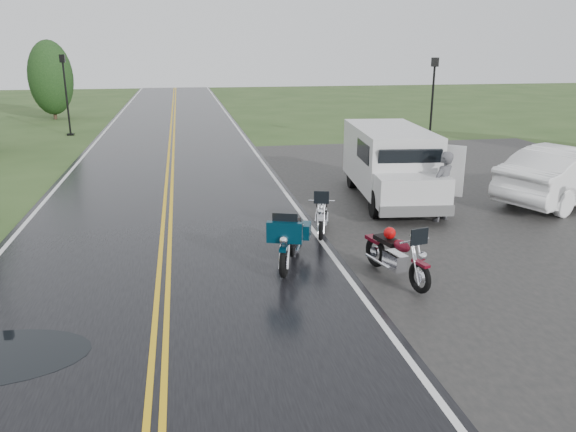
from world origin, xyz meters
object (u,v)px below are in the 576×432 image
Objects in this scene: motorcycle_silver at (321,219)px; sedan_white at (571,176)px; motorcycle_red at (421,265)px; motorcycle_teal at (284,249)px; van_white at (377,179)px; lamp_post_far_left at (66,95)px; person_at_van at (443,188)px; lamp_post_far_right at (432,104)px.

motorcycle_silver is 8.68m from sedan_white.
motorcycle_teal is (-2.45, 1.24, 0.05)m from motorcycle_red.
van_white is 21.38m from lamp_post_far_left.
motorcycle_silver is at bearing 77.73° from motorcycle_teal.
lamp_post_far_left is (-7.98, 21.96, 1.49)m from motorcycle_teal.
sedan_white is (6.39, 0.41, -0.27)m from van_white.
motorcycle_silver is at bearing -64.85° from lamp_post_far_left.
motorcycle_silver is 1.06× the size of person_at_van.
motorcycle_teal is 5.96m from person_at_van.
lamp_post_far_right is at bearing 65.03° from van_white.
lamp_post_far_left is (-9.30, 19.80, 1.57)m from motorcycle_silver.
van_white reaches higher than motorcycle_silver.
sedan_white is at bearing 161.35° from person_at_van.
van_white is 3.01× the size of person_at_van.
motorcycle_red is 16.85m from lamp_post_far_right.
lamp_post_far_right is at bearing 51.42° from motorcycle_red.
person_at_van is 22.82m from lamp_post_far_left.
person_at_van is at bearing 31.45° from motorcycle_silver.
motorcycle_red is at bearing -56.30° from motorcycle_silver.
lamp_post_far_left is 19.22m from lamp_post_far_right.
lamp_post_far_left reaches higher than motorcycle_silver.
motorcycle_red is 0.50× the size of lamp_post_far_right.
lamp_post_far_left reaches higher than van_white.
person_at_van is (3.69, 1.07, 0.36)m from motorcycle_silver.
motorcycle_silver is 3.86m from person_at_van.
sedan_white is (8.41, 2.11, 0.28)m from motorcycle_silver.
van_white is 1.79m from person_at_van.
person_at_van reaches higher than sedan_white.
van_white is 6.41m from sedan_white.
van_white is 1.09× the size of sedan_white.
van_white is at bearing -57.99° from lamp_post_far_left.
lamp_post_far_left is at bearing -86.33° from person_at_van.
sedan_white is 25.06m from lamp_post_far_left.
motorcycle_silver is at bearing -133.54° from van_white.
van_white is at bearing -51.63° from person_at_van.
motorcycle_red is 5.20m from van_white.
person_at_van is 0.46× the size of lamp_post_far_right.
motorcycle_silver is (-1.13, 3.39, -0.03)m from motorcycle_red.
sedan_white is at bearing 29.35° from motorcycle_silver.
motorcycle_red is at bearing -7.72° from motorcycle_teal.
motorcycle_red is 9.13m from sedan_white.
lamp_post_far_left reaches higher than motorcycle_teal.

